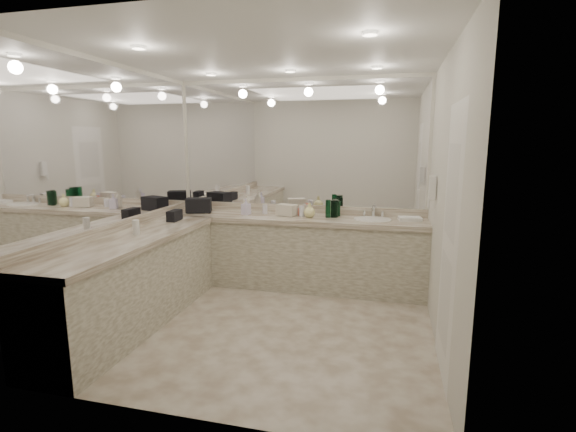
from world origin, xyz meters
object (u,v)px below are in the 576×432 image
(hand_towel, at_px, (410,219))
(soap_bottle_a, at_px, (247,204))
(soap_bottle_b, at_px, (246,207))
(sink, at_px, (372,220))
(black_toiletry_bag, at_px, (199,206))
(soap_bottle_c, at_px, (310,210))
(wall_phone, at_px, (432,188))
(cream_cosmetic_case, at_px, (287,210))

(hand_towel, relative_size, soap_bottle_a, 1.07)
(soap_bottle_a, bearing_deg, soap_bottle_b, -76.76)
(hand_towel, height_order, soap_bottle_a, soap_bottle_a)
(sink, distance_m, black_toiletry_bag, 2.22)
(black_toiletry_bag, height_order, soap_bottle_c, same)
(sink, height_order, black_toiletry_bag, black_toiletry_bag)
(hand_towel, distance_m, soap_bottle_b, 2.01)
(wall_phone, bearing_deg, hand_towel, 107.87)
(sink, relative_size, soap_bottle_b, 2.14)
(wall_phone, height_order, soap_bottle_b, wall_phone)
(wall_phone, bearing_deg, cream_cosmetic_case, 163.14)
(black_toiletry_bag, xyz_separation_m, soap_bottle_b, (0.64, 0.01, 0.01))
(wall_phone, bearing_deg, sink, 140.43)
(cream_cosmetic_case, bearing_deg, black_toiletry_bag, -160.59)
(cream_cosmetic_case, xyz_separation_m, hand_towel, (1.48, 0.04, -0.05))
(sink, xyz_separation_m, black_toiletry_bag, (-2.22, -0.05, 0.09))
(soap_bottle_b, height_order, soap_bottle_c, soap_bottle_b)
(soap_bottle_a, distance_m, soap_bottle_c, 0.84)
(wall_phone, distance_m, cream_cosmetic_case, 1.77)
(soap_bottle_a, xyz_separation_m, soap_bottle_b, (0.02, -0.09, -0.02))
(soap_bottle_b, bearing_deg, sink, 1.25)
(soap_bottle_a, relative_size, soap_bottle_b, 1.16)
(black_toiletry_bag, relative_size, soap_bottle_a, 1.32)
(soap_bottle_a, bearing_deg, cream_cosmetic_case, -5.43)
(hand_towel, xyz_separation_m, soap_bottle_a, (-2.02, 0.01, 0.10))
(sink, bearing_deg, soap_bottle_c, -178.09)
(cream_cosmetic_case, height_order, soap_bottle_a, soap_bottle_a)
(sink, height_order, soap_bottle_a, soap_bottle_a)
(cream_cosmetic_case, relative_size, soap_bottle_c, 1.32)
(soap_bottle_c, bearing_deg, cream_cosmetic_case, 174.61)
(sink, xyz_separation_m, wall_phone, (0.61, -0.50, 0.46))
(hand_towel, distance_m, soap_bottle_a, 2.03)
(wall_phone, distance_m, soap_bottle_a, 2.29)
(wall_phone, bearing_deg, soap_bottle_a, 165.87)
(sink, xyz_separation_m, soap_bottle_a, (-1.60, 0.05, 0.12))
(sink, distance_m, wall_phone, 0.91)
(soap_bottle_a, height_order, soap_bottle_c, soap_bottle_a)
(soap_bottle_a, bearing_deg, wall_phone, -14.13)
(hand_towel, distance_m, soap_bottle_c, 1.19)
(cream_cosmetic_case, distance_m, soap_bottle_a, 0.55)
(sink, xyz_separation_m, soap_bottle_c, (-0.76, -0.03, 0.09))
(sink, relative_size, soap_bottle_c, 2.45)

